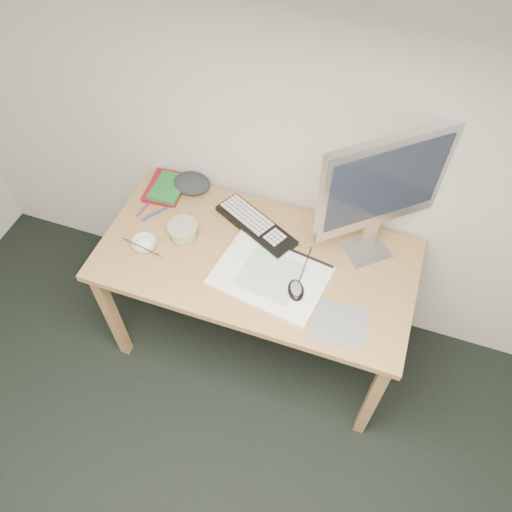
{
  "coord_description": "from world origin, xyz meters",
  "views": [
    {
      "loc": [
        0.44,
        0.18,
        2.51
      ],
      "look_at": [
        0.02,
        1.38,
        0.83
      ],
      "focal_mm": 35.0,
      "sensor_mm": 36.0,
      "label": 1
    }
  ],
  "objects_px": {
    "desk": "(256,269)",
    "sketchpad": "(270,276)",
    "keyboard": "(256,225)",
    "monitor": "(383,187)",
    "rice_bowl": "(145,244)"
  },
  "relations": [
    {
      "from": "desk",
      "to": "sketchpad",
      "type": "distance_m",
      "value": 0.15
    },
    {
      "from": "desk",
      "to": "sketchpad",
      "type": "relative_size",
      "value": 3.0
    },
    {
      "from": "monitor",
      "to": "rice_bowl",
      "type": "xyz_separation_m",
      "value": [
        -0.94,
        -0.31,
        -0.38
      ]
    },
    {
      "from": "desk",
      "to": "monitor",
      "type": "distance_m",
      "value": 0.68
    },
    {
      "from": "sketchpad",
      "to": "monitor",
      "type": "distance_m",
      "value": 0.59
    },
    {
      "from": "sketchpad",
      "to": "keyboard",
      "type": "bearing_deg",
      "value": 130.6
    },
    {
      "from": "desk",
      "to": "rice_bowl",
      "type": "relative_size",
      "value": 12.59
    },
    {
      "from": "sketchpad",
      "to": "rice_bowl",
      "type": "relative_size",
      "value": 4.2
    },
    {
      "from": "keyboard",
      "to": "rice_bowl",
      "type": "height_order",
      "value": "rice_bowl"
    },
    {
      "from": "desk",
      "to": "keyboard",
      "type": "relative_size",
      "value": 3.34
    },
    {
      "from": "rice_bowl",
      "to": "monitor",
      "type": "bearing_deg",
      "value": 18.01
    },
    {
      "from": "desk",
      "to": "keyboard",
      "type": "height_order",
      "value": "keyboard"
    },
    {
      "from": "keyboard",
      "to": "monitor",
      "type": "bearing_deg",
      "value": 31.15
    },
    {
      "from": "keyboard",
      "to": "rice_bowl",
      "type": "bearing_deg",
      "value": -120.67
    },
    {
      "from": "rice_bowl",
      "to": "desk",
      "type": "bearing_deg",
      "value": 11.9
    }
  ]
}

